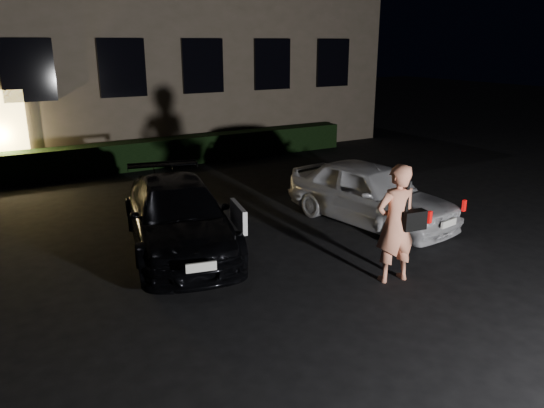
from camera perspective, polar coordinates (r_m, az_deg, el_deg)
ground at (r=7.88m, az=8.26°, el=-11.56°), size 80.00×80.00×0.00m
hedge at (r=16.77m, az=-14.70°, el=5.07°), size 15.00×0.70×0.85m
sedan at (r=10.05m, az=-10.07°, el=-1.28°), size 2.68×4.66×1.27m
hatch at (r=11.46m, az=10.51°, el=1.17°), size 2.14×4.11×1.34m
man at (r=8.67m, az=13.20°, el=-2.05°), size 0.82×0.57×1.95m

